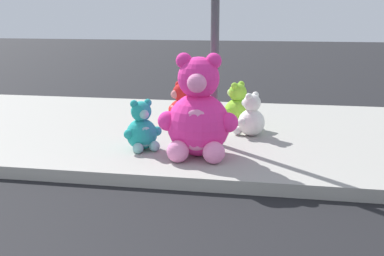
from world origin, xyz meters
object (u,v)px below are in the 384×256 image
(plush_white, at_px, (250,118))
(plush_teal, at_px, (142,130))
(plush_lime, at_px, (236,108))
(sign_pole, at_px, (215,14))
(plush_red, at_px, (181,109))
(plush_pink_large, at_px, (198,116))

(plush_white, relative_size, plush_teal, 0.96)
(plush_white, xyz_separation_m, plush_lime, (-0.25, 0.57, 0.02))
(sign_pole, height_order, plush_lime, sign_pole)
(plush_white, xyz_separation_m, plush_teal, (-1.32, -0.96, 0.01))
(plush_white, relative_size, plush_red, 0.90)
(plush_pink_large, xyz_separation_m, plush_teal, (-0.75, 0.14, -0.24))
(plush_white, distance_m, plush_lime, 0.62)
(plush_white, xyz_separation_m, plush_red, (-1.08, 0.35, 0.03))
(plush_red, bearing_deg, plush_teal, -100.21)
(sign_pole, distance_m, plush_teal, 1.74)
(sign_pole, height_order, plush_teal, sign_pole)
(sign_pole, relative_size, plush_teal, 4.92)
(plush_teal, xyz_separation_m, plush_lime, (1.07, 1.53, 0.01))
(plush_pink_large, relative_size, plush_lime, 1.83)
(plush_pink_large, distance_m, plush_teal, 0.80)
(plush_pink_large, height_order, plush_red, plush_pink_large)
(plush_teal, relative_size, plush_lime, 0.95)
(plush_pink_large, xyz_separation_m, plush_lime, (0.32, 1.67, -0.23))
(plush_lime, bearing_deg, plush_white, -66.18)
(plush_teal, distance_m, plush_lime, 1.87)
(plush_teal, height_order, plush_lime, plush_lime)
(plush_pink_large, xyz_separation_m, plush_white, (0.57, 1.10, -0.25))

